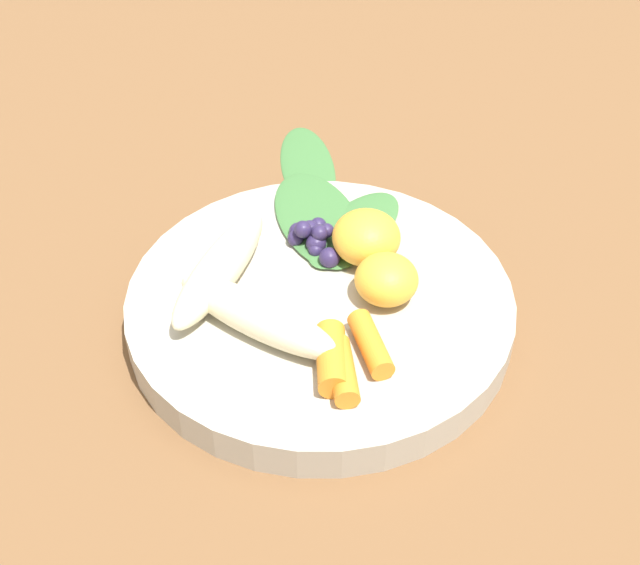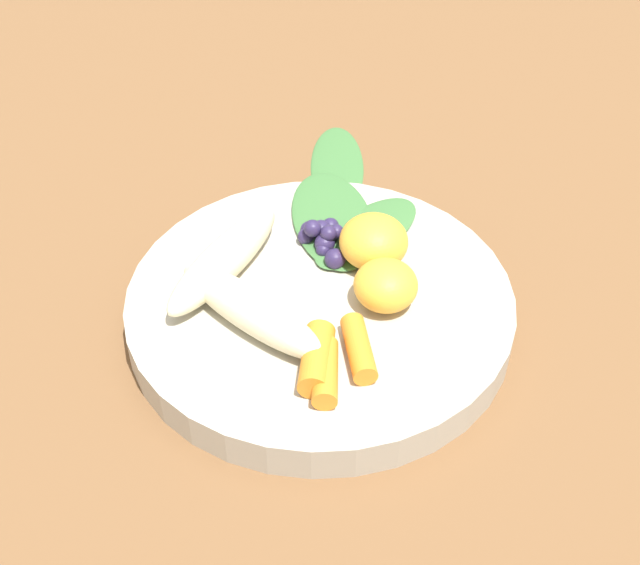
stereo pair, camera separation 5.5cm
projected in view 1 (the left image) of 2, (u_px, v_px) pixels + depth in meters
ground_plane at (320, 321)px, 0.57m from camera, size 2.40×2.40×0.00m
bowl at (320, 308)px, 0.57m from camera, size 0.25×0.25×0.02m
banana_peeled_left at (258, 316)px, 0.52m from camera, size 0.12×0.04×0.03m
banana_peeled_right at (220, 268)px, 0.56m from camera, size 0.04×0.12×0.03m
orange_segment_near at (366, 237)px, 0.57m from camera, size 0.05×0.05×0.03m
orange_segment_far at (386, 279)px, 0.55m from camera, size 0.04×0.04×0.03m
carrot_front at (332, 358)px, 0.50m from camera, size 0.04×0.05×0.02m
carrot_mid_left at (342, 371)px, 0.50m from camera, size 0.04×0.05×0.01m
carrot_mid_right at (371, 344)px, 0.51m from camera, size 0.04×0.04×0.01m
blueberry_pile at (317, 237)px, 0.59m from camera, size 0.05×0.04×0.02m
coconut_shred_patch at (345, 227)px, 0.61m from camera, size 0.04×0.04×0.00m
kale_leaf_left at (354, 229)px, 0.60m from camera, size 0.05×0.10×0.00m
kale_leaf_right at (318, 218)px, 0.61m from camera, size 0.12×0.12×0.00m
kale_leaf_stray at (308, 164)px, 0.71m from camera, size 0.11×0.12×0.01m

